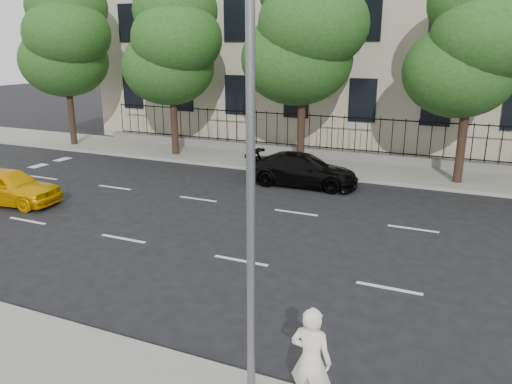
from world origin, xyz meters
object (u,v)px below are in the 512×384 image
at_px(street_light, 265,82).
at_px(woman_near, 311,360).
at_px(black_sedan, 303,170).
at_px(yellow_taxi, 8,186).

distance_m(street_light, woman_near, 4.30).
distance_m(street_light, black_sedan, 13.52).
xyz_separation_m(yellow_taxi, black_sedan, (9.16, 6.88, -0.00)).
bearing_deg(yellow_taxi, woman_near, -121.56).
xyz_separation_m(black_sedan, woman_near, (4.56, -13.00, 0.37)).
bearing_deg(yellow_taxi, black_sedan, -60.64).
bearing_deg(black_sedan, yellow_taxi, 125.10).
height_order(yellow_taxi, black_sedan, yellow_taxi).
relative_size(yellow_taxi, woman_near, 2.22).
bearing_deg(yellow_taxi, street_light, -120.68).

